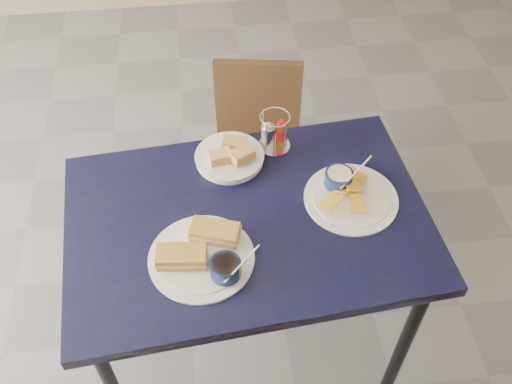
{
  "coord_description": "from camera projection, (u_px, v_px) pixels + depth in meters",
  "views": [
    {
      "loc": [
        0.13,
        -1.1,
        2.12
      ],
      "look_at": [
        0.26,
        0.02,
        0.82
      ],
      "focal_mm": 40.0,
      "sensor_mm": 36.0,
      "label": 1
    }
  ],
  "objects": [
    {
      "name": "condiment_caddy",
      "position": [
        273.0,
        134.0,
        1.91
      ],
      "size": [
        0.11,
        0.11,
        0.14
      ],
      "color": "silver",
      "rests_on": "dining_table"
    },
    {
      "name": "chair_far",
      "position": [
        255.0,
        137.0,
        2.43
      ],
      "size": [
        0.41,
        0.4,
        0.76
      ],
      "color": "black",
      "rests_on": "ground"
    },
    {
      "name": "bread_basket",
      "position": [
        230.0,
        156.0,
        1.89
      ],
      "size": [
        0.23,
        0.23,
        0.07
      ],
      "color": "white",
      "rests_on": "dining_table"
    },
    {
      "name": "plantain_plate",
      "position": [
        347.0,
        191.0,
        1.79
      ],
      "size": [
        0.3,
        0.3,
        0.12
      ],
      "color": "white",
      "rests_on": "dining_table"
    },
    {
      "name": "ground",
      "position": [
        193.0,
        334.0,
        2.31
      ],
      "size": [
        6.0,
        6.0,
        0.0
      ],
      "primitive_type": "plane",
      "color": "#515256",
      "rests_on": "ground"
    },
    {
      "name": "dining_table",
      "position": [
        248.0,
        232.0,
        1.8
      ],
      "size": [
        1.16,
        0.83,
        0.75
      ],
      "color": "black",
      "rests_on": "ground"
    },
    {
      "name": "sandwich_plate",
      "position": [
        204.0,
        254.0,
        1.63
      ],
      "size": [
        0.32,
        0.31,
        0.12
      ],
      "color": "white",
      "rests_on": "dining_table"
    }
  ]
}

